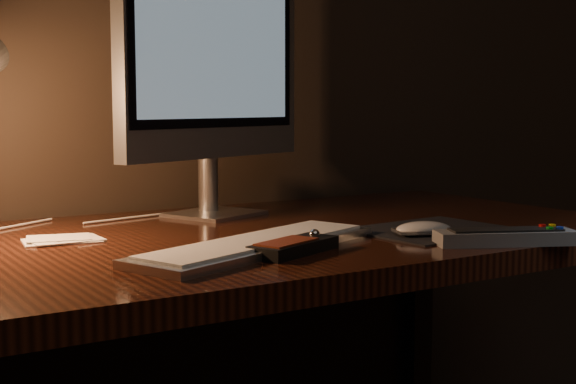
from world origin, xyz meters
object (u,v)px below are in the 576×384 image
monitor (214,57)px  keyboard (257,245)px  media_remote (294,246)px  desk (196,300)px  mouse (423,231)px  tv_remote (506,237)px

monitor → keyboard: size_ratio=1.15×
media_remote → desk: bearing=73.6°
monitor → mouse: size_ratio=5.49×
monitor → keyboard: monitor is taller
desk → keyboard: (-0.00, -0.23, 0.14)m
monitor → keyboard: bearing=-130.4°
desk → monitor: (0.12, 0.15, 0.45)m
desk → media_remote: 0.32m
media_remote → monitor: bearing=56.1°
keyboard → desk: bearing=68.2°
desk → tv_remote: size_ratio=6.91×
desk → monitor: monitor is taller
keyboard → media_remote: (0.03, -0.05, 0.00)m
monitor → mouse: monitor is taller
mouse → keyboard: bearing=-167.1°
mouse → media_remote: size_ratio=0.57×
monitor → tv_remote: bearing=-88.8°
desk → monitor: bearing=52.0°
keyboard → tv_remote: bearing=-45.7°
monitor → tv_remote: monitor is taller
desk → tv_remote: 0.56m
monitor → tv_remote: 0.68m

